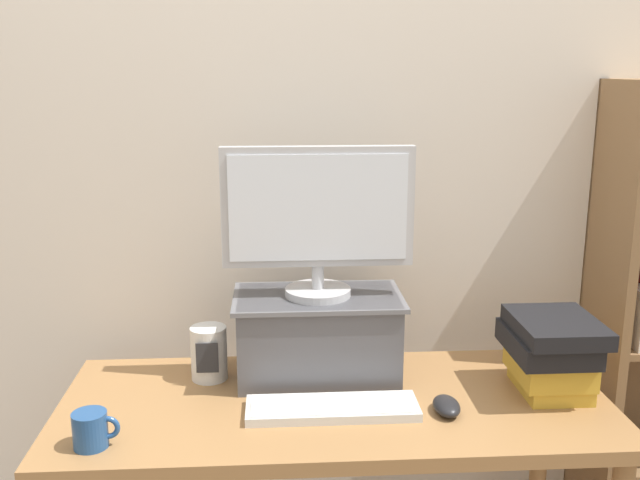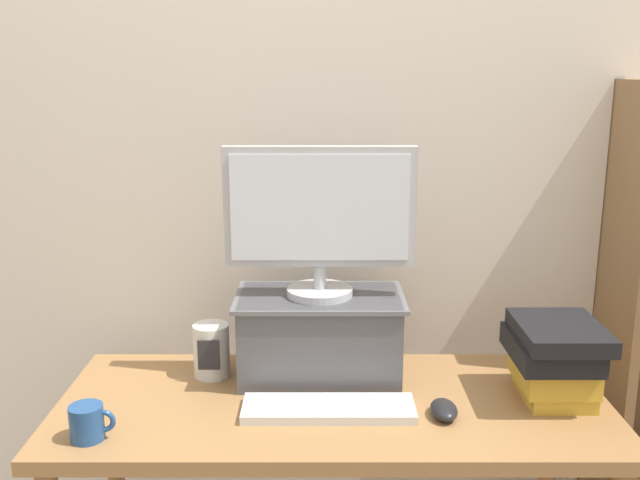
# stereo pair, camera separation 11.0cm
# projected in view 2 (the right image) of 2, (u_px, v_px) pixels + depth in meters

# --- Properties ---
(back_wall) EXTENTS (7.00, 0.08, 2.60)m
(back_wall) POSITION_uv_depth(u_px,v_px,m) (332.00, 154.00, 2.08)
(back_wall) COLOR beige
(back_wall) RESTS_ON ground_plane
(desk) EXTENTS (1.38, 0.58, 0.73)m
(desk) POSITION_uv_depth(u_px,v_px,m) (334.00, 432.00, 1.81)
(desk) COLOR #9E7042
(desk) RESTS_ON ground_plane
(riser_box) EXTENTS (0.45, 0.26, 0.23)m
(riser_box) POSITION_uv_depth(u_px,v_px,m) (320.00, 334.00, 1.91)
(riser_box) COLOR #515156
(riser_box) RESTS_ON desk
(computer_monitor) EXTENTS (0.49, 0.17, 0.39)m
(computer_monitor) POSITION_uv_depth(u_px,v_px,m) (320.00, 215.00, 1.83)
(computer_monitor) COLOR #B7B7BA
(computer_monitor) RESTS_ON riser_box
(keyboard) EXTENTS (0.42, 0.13, 0.02)m
(keyboard) POSITION_uv_depth(u_px,v_px,m) (329.00, 408.00, 1.72)
(keyboard) COLOR silver
(keyboard) RESTS_ON desk
(computer_mouse) EXTENTS (0.06, 0.10, 0.04)m
(computer_mouse) POSITION_uv_depth(u_px,v_px,m) (444.00, 410.00, 1.70)
(computer_mouse) COLOR black
(computer_mouse) RESTS_ON desk
(book_stack) EXTENTS (0.21, 0.26, 0.20)m
(book_stack) POSITION_uv_depth(u_px,v_px,m) (554.00, 357.00, 1.77)
(book_stack) COLOR gold
(book_stack) RESTS_ON desk
(coffee_mug) EXTENTS (0.10, 0.08, 0.08)m
(coffee_mug) POSITION_uv_depth(u_px,v_px,m) (88.00, 422.00, 1.59)
(coffee_mug) COLOR #234C84
(coffee_mug) RESTS_ON desk
(desk_speaker) EXTENTS (0.10, 0.10, 0.14)m
(desk_speaker) POSITION_uv_depth(u_px,v_px,m) (212.00, 350.00, 1.92)
(desk_speaker) COLOR silver
(desk_speaker) RESTS_ON desk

